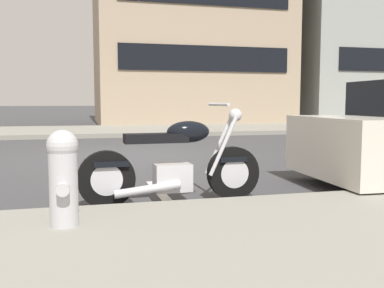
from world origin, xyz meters
TOP-DOWN VIEW (x-y plane):
  - ground_plane at (0.00, 0.00)m, footprint 260.00×260.00m
  - parking_stall_stripe at (0.00, -4.07)m, footprint 0.12×2.20m
  - parked_motorcycle at (0.06, -4.30)m, footprint 2.03×0.62m
  - fire_hydrant at (-1.06, -5.41)m, footprint 0.24×0.36m

SIDE VIEW (x-z plane):
  - ground_plane at x=0.00m, z-range 0.00..0.00m
  - parking_stall_stripe at x=0.00m, z-range 0.00..0.01m
  - parked_motorcycle at x=0.06m, z-range -0.13..0.97m
  - fire_hydrant at x=-1.06m, z-range 0.16..0.91m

